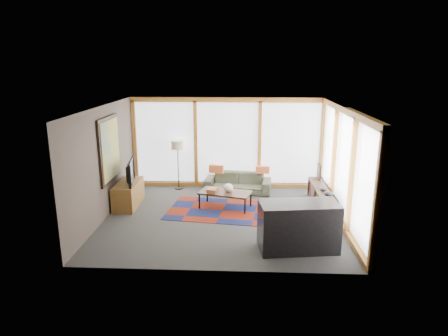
{
  "coord_description": "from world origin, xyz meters",
  "views": [
    {
      "loc": [
        0.45,
        -8.8,
        3.56
      ],
      "look_at": [
        0.0,
        0.4,
        1.1
      ],
      "focal_mm": 32.0,
      "sensor_mm": 36.0,
      "label": 1
    }
  ],
  "objects_px": {
    "sofa": "(238,183)",
    "bookshelf": "(322,198)",
    "floor_lamp": "(178,165)",
    "television": "(127,172)",
    "bar_counter": "(298,226)",
    "coffee_table": "(225,200)",
    "tv_console": "(128,194)"
  },
  "relations": [
    {
      "from": "floor_lamp",
      "to": "bookshelf",
      "type": "bearing_deg",
      "value": -19.86
    },
    {
      "from": "sofa",
      "to": "bookshelf",
      "type": "xyz_separation_m",
      "value": [
        2.11,
        -1.18,
        -0.01
      ]
    },
    {
      "from": "coffee_table",
      "to": "bar_counter",
      "type": "distance_m",
      "value": 2.71
    },
    {
      "from": "coffee_table",
      "to": "tv_console",
      "type": "relative_size",
      "value": 1.01
    },
    {
      "from": "floor_lamp",
      "to": "coffee_table",
      "type": "relative_size",
      "value": 1.13
    },
    {
      "from": "bookshelf",
      "to": "tv_console",
      "type": "height_order",
      "value": "tv_console"
    },
    {
      "from": "television",
      "to": "bar_counter",
      "type": "bearing_deg",
      "value": -128.95
    },
    {
      "from": "bookshelf",
      "to": "coffee_table",
      "type": "bearing_deg",
      "value": -177.18
    },
    {
      "from": "sofa",
      "to": "television",
      "type": "distance_m",
      "value": 3.11
    },
    {
      "from": "floor_lamp",
      "to": "television",
      "type": "relative_size",
      "value": 1.4
    },
    {
      "from": "coffee_table",
      "to": "television",
      "type": "height_order",
      "value": "television"
    },
    {
      "from": "bar_counter",
      "to": "bookshelf",
      "type": "bearing_deg",
      "value": 61.48
    },
    {
      "from": "floor_lamp",
      "to": "tv_console",
      "type": "distance_m",
      "value": 1.85
    },
    {
      "from": "coffee_table",
      "to": "bar_counter",
      "type": "xyz_separation_m",
      "value": [
        1.52,
        -2.23,
        0.27
      ]
    },
    {
      "from": "tv_console",
      "to": "bar_counter",
      "type": "relative_size",
      "value": 0.83
    },
    {
      "from": "sofa",
      "to": "tv_console",
      "type": "height_order",
      "value": "tv_console"
    },
    {
      "from": "bookshelf",
      "to": "tv_console",
      "type": "xyz_separation_m",
      "value": [
        -4.87,
        -0.1,
        0.05
      ]
    },
    {
      "from": "sofa",
      "to": "tv_console",
      "type": "xyz_separation_m",
      "value": [
        -2.76,
        -1.28,
        0.04
      ]
    },
    {
      "from": "coffee_table",
      "to": "floor_lamp",
      "type": "bearing_deg",
      "value": 133.37
    },
    {
      "from": "television",
      "to": "tv_console",
      "type": "bearing_deg",
      "value": 17.33
    },
    {
      "from": "coffee_table",
      "to": "bookshelf",
      "type": "relative_size",
      "value": 0.61
    },
    {
      "from": "floor_lamp",
      "to": "television",
      "type": "distance_m",
      "value": 1.85
    },
    {
      "from": "floor_lamp",
      "to": "television",
      "type": "height_order",
      "value": "floor_lamp"
    },
    {
      "from": "television",
      "to": "coffee_table",
      "type": "bearing_deg",
      "value": -99.27
    },
    {
      "from": "bookshelf",
      "to": "television",
      "type": "height_order",
      "value": "television"
    },
    {
      "from": "tv_console",
      "to": "television",
      "type": "bearing_deg",
      "value": -62.81
    },
    {
      "from": "sofa",
      "to": "coffee_table",
      "type": "bearing_deg",
      "value": -96.42
    },
    {
      "from": "sofa",
      "to": "bookshelf",
      "type": "relative_size",
      "value": 0.89
    },
    {
      "from": "sofa",
      "to": "television",
      "type": "height_order",
      "value": "television"
    },
    {
      "from": "bookshelf",
      "to": "bar_counter",
      "type": "bearing_deg",
      "value": -110.81
    },
    {
      "from": "bookshelf",
      "to": "television",
      "type": "xyz_separation_m",
      "value": [
        -4.85,
        -0.14,
        0.66
      ]
    },
    {
      "from": "television",
      "to": "bar_counter",
      "type": "relative_size",
      "value": 0.68
    }
  ]
}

